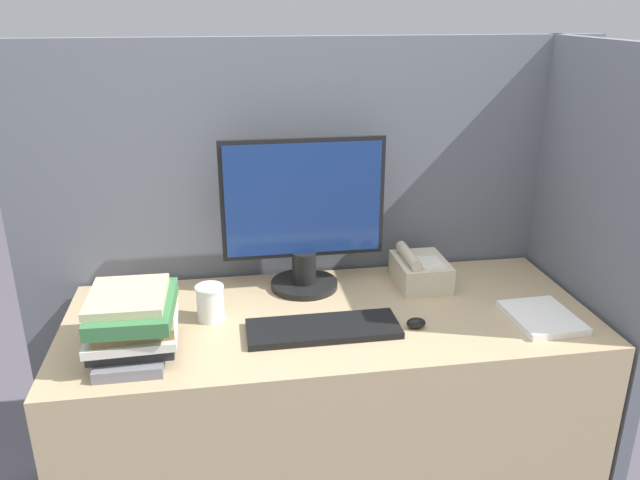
# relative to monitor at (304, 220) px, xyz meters

# --- Properties ---
(cubicle_panel_rear) EXTENTS (1.98, 0.04, 1.54)m
(cubicle_panel_rear) POSITION_rel_monitor_xyz_m (0.05, 0.16, -0.22)
(cubicle_panel_rear) COLOR slate
(cubicle_panel_rear) RESTS_ON ground_plane
(cubicle_panel_right) EXTENTS (0.04, 0.72, 1.54)m
(cubicle_panel_right) POSITION_rel_monitor_xyz_m (0.88, -0.18, -0.22)
(cubicle_panel_right) COLOR slate
(cubicle_panel_right) RESTS_ON ground_plane
(desk) EXTENTS (1.58, 0.66, 0.76)m
(desk) POSITION_rel_monitor_xyz_m (0.05, -0.21, -0.61)
(desk) COLOR tan
(desk) RESTS_ON ground_plane
(monitor) EXTENTS (0.52, 0.22, 0.50)m
(monitor) POSITION_rel_monitor_xyz_m (0.00, 0.00, 0.00)
(monitor) COLOR black
(monitor) RESTS_ON desk
(keyboard) EXTENTS (0.44, 0.16, 0.02)m
(keyboard) POSITION_rel_monitor_xyz_m (0.01, -0.31, -0.22)
(keyboard) COLOR black
(keyboard) RESTS_ON desk
(mouse) EXTENTS (0.06, 0.04, 0.03)m
(mouse) POSITION_rel_monitor_xyz_m (0.28, -0.33, -0.22)
(mouse) COLOR black
(mouse) RESTS_ON desk
(coffee_cup) EXTENTS (0.08, 0.08, 0.11)m
(coffee_cup) POSITION_rel_monitor_xyz_m (-0.30, -0.18, -0.18)
(coffee_cup) COLOR white
(coffee_cup) RESTS_ON desk
(book_stack) EXTENTS (0.24, 0.30, 0.17)m
(book_stack) POSITION_rel_monitor_xyz_m (-0.50, -0.33, -0.15)
(book_stack) COLOR slate
(book_stack) RESTS_ON desk
(desk_telephone) EXTENTS (0.16, 0.21, 0.12)m
(desk_telephone) POSITION_rel_monitor_xyz_m (0.38, -0.04, -0.19)
(desk_telephone) COLOR beige
(desk_telephone) RESTS_ON desk
(paper_pile) EXTENTS (0.19, 0.23, 0.02)m
(paper_pile) POSITION_rel_monitor_xyz_m (0.66, -0.35, -0.22)
(paper_pile) COLOR white
(paper_pile) RESTS_ON desk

